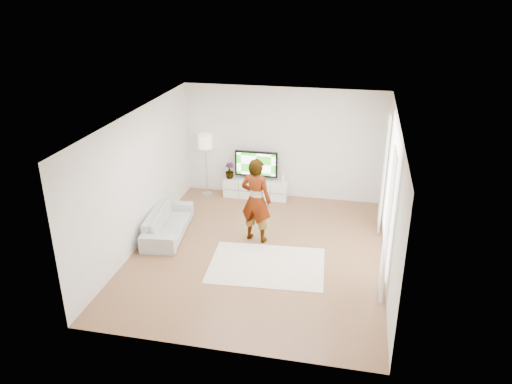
% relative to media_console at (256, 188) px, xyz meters
% --- Properties ---
extents(floor, '(6.00, 6.00, 0.00)m').
position_rel_media_console_xyz_m(floor, '(0.64, -2.76, -0.23)').
color(floor, '#8D5F40').
rests_on(floor, ground).
extents(ceiling, '(6.00, 6.00, 0.00)m').
position_rel_media_console_xyz_m(ceiling, '(0.64, -2.76, 2.57)').
color(ceiling, white).
rests_on(ceiling, wall_back).
extents(wall_left, '(0.02, 6.00, 2.80)m').
position_rel_media_console_xyz_m(wall_left, '(-1.86, -2.76, 1.17)').
color(wall_left, white).
rests_on(wall_left, floor).
extents(wall_right, '(0.02, 6.00, 2.80)m').
position_rel_media_console_xyz_m(wall_right, '(3.14, -2.76, 1.17)').
color(wall_right, white).
rests_on(wall_right, floor).
extents(wall_back, '(5.00, 0.02, 2.80)m').
position_rel_media_console_xyz_m(wall_back, '(0.64, 0.24, 1.17)').
color(wall_back, white).
rests_on(wall_back, floor).
extents(wall_front, '(5.00, 0.02, 2.80)m').
position_rel_media_console_xyz_m(wall_front, '(0.64, -5.76, 1.17)').
color(wall_front, white).
rests_on(wall_front, floor).
extents(window, '(0.01, 2.60, 2.50)m').
position_rel_media_console_xyz_m(window, '(3.12, -2.46, 1.22)').
color(window, white).
rests_on(window, wall_right).
extents(curtain_near, '(0.04, 0.70, 2.60)m').
position_rel_media_console_xyz_m(curtain_near, '(3.04, -3.76, 1.12)').
color(curtain_near, white).
rests_on(curtain_near, floor).
extents(curtain_far, '(0.04, 0.70, 2.60)m').
position_rel_media_console_xyz_m(curtain_far, '(3.04, -1.16, 1.12)').
color(curtain_far, white).
rests_on(curtain_far, floor).
extents(media_console, '(1.62, 0.46, 0.46)m').
position_rel_media_console_xyz_m(media_console, '(0.00, 0.00, 0.00)').
color(media_console, white).
rests_on(media_console, floor).
extents(television, '(1.08, 0.21, 0.76)m').
position_rel_media_console_xyz_m(television, '(-0.00, 0.03, 0.64)').
color(television, black).
rests_on(television, media_console).
extents(game_console, '(0.07, 0.18, 0.23)m').
position_rel_media_console_xyz_m(game_console, '(0.71, -0.00, 0.35)').
color(game_console, white).
rests_on(game_console, media_console).
extents(potted_plant, '(0.24, 0.24, 0.40)m').
position_rel_media_console_xyz_m(potted_plant, '(-0.69, 0.00, 0.43)').
color(potted_plant, '#3F7238').
rests_on(potted_plant, media_console).
extents(rug, '(2.32, 1.74, 0.01)m').
position_rel_media_console_xyz_m(rug, '(0.90, -3.24, -0.22)').
color(rug, silver).
rests_on(rug, floor).
extents(player, '(0.75, 0.58, 1.82)m').
position_rel_media_console_xyz_m(player, '(0.48, -2.25, 0.69)').
color(player, '#334772').
rests_on(player, rug).
extents(sofa, '(0.95, 1.96, 0.55)m').
position_rel_media_console_xyz_m(sofa, '(-1.45, -2.41, 0.05)').
color(sofa, '#ACADA8').
rests_on(sofa, floor).
extents(floor_lamp, '(0.35, 0.35, 1.59)m').
position_rel_media_console_xyz_m(floor_lamp, '(-1.29, -0.06, 1.12)').
color(floor_lamp, silver).
rests_on(floor_lamp, floor).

